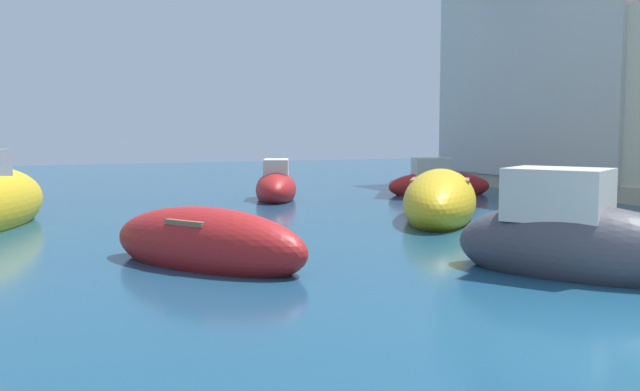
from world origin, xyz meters
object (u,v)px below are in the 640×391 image
at_px(moored_boat_0, 207,244).
at_px(waterfront_building_annex, 584,53).
at_px(moored_boat_2, 574,242).
at_px(moored_boat_7, 438,184).
at_px(moored_boat_8, 276,187).
at_px(moored_boat_1, 440,201).

height_order(moored_boat_0, waterfront_building_annex, waterfront_building_annex).
xyz_separation_m(moored_boat_2, waterfront_building_annex, (11.54, 12.09, 4.44)).
relative_size(moored_boat_0, waterfront_building_annex, 0.39).
xyz_separation_m(moored_boat_2, moored_boat_7, (5.16, 11.77, -0.14)).
height_order(moored_boat_7, moored_boat_8, moored_boat_8).
distance_m(moored_boat_2, moored_boat_7, 12.85).
relative_size(moored_boat_1, moored_boat_7, 1.50).
relative_size(moored_boat_8, waterfront_building_annex, 0.35).
distance_m(moored_boat_7, waterfront_building_annex, 7.86).
xyz_separation_m(moored_boat_0, moored_boat_8, (4.60, 9.54, 0.05)).
height_order(moored_boat_2, moored_boat_8, moored_boat_2).
height_order(moored_boat_1, moored_boat_7, moored_boat_7).
xyz_separation_m(moored_boat_1, moored_boat_2, (-1.78, -6.44, 0.06)).
bearing_deg(waterfront_building_annex, moored_boat_1, -149.92).
height_order(moored_boat_0, moored_boat_1, moored_boat_1).
distance_m(moored_boat_2, moored_boat_8, 12.44).
xyz_separation_m(moored_boat_7, moored_boat_8, (-5.50, 0.66, 0.03)).
bearing_deg(moored_boat_0, moored_boat_8, 120.96).
bearing_deg(moored_boat_2, moored_boat_8, 149.98).
height_order(moored_boat_8, waterfront_building_annex, waterfront_building_annex).
bearing_deg(moored_boat_2, moored_boat_0, -151.95).
bearing_deg(moored_boat_7, waterfront_building_annex, 16.57).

